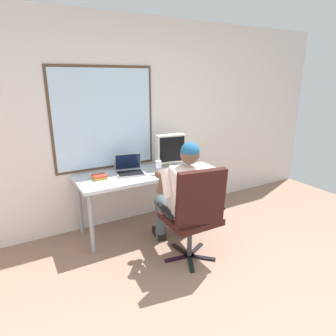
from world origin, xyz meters
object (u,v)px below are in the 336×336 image
(person_seated, at_px, (184,195))
(office_chair, at_px, (195,211))
(laptop, at_px, (129,168))
(desk, at_px, (147,177))
(crt_monitor, at_px, (170,149))
(wine_glass, at_px, (158,165))
(book_stack, at_px, (99,177))

(person_seated, bearing_deg, office_chair, -97.91)
(person_seated, xyz_separation_m, laptop, (-0.30, 0.74, 0.14))
(person_seated, bearing_deg, desk, 98.95)
(desk, xyz_separation_m, crt_monitor, (0.35, 0.04, 0.30))
(crt_monitor, relative_size, wine_glass, 2.57)
(wine_glass, bearing_deg, person_seated, -87.70)
(laptop, xyz_separation_m, book_stack, (-0.38, -0.04, -0.04))
(book_stack, bearing_deg, office_chair, -56.43)
(desk, relative_size, crt_monitor, 4.04)
(crt_monitor, xyz_separation_m, laptop, (-0.55, 0.03, -0.17))
(office_chair, bearing_deg, wine_glass, 88.90)
(office_chair, xyz_separation_m, crt_monitor, (0.28, 0.97, 0.37))
(desk, relative_size, person_seated, 1.36)
(laptop, height_order, wine_glass, laptop)
(desk, xyz_separation_m, laptop, (-0.20, 0.07, 0.13))
(office_chair, distance_m, crt_monitor, 1.08)
(crt_monitor, height_order, laptop, crt_monitor)
(desk, height_order, book_stack, book_stack)
(person_seated, distance_m, crt_monitor, 0.81)
(office_chair, bearing_deg, book_stack, 123.57)
(desk, distance_m, wine_glass, 0.24)
(office_chair, xyz_separation_m, person_seated, (0.04, 0.26, 0.07))
(office_chair, relative_size, laptop, 2.76)
(wine_glass, bearing_deg, laptop, 142.65)
(crt_monitor, relative_size, book_stack, 2.75)
(office_chair, relative_size, crt_monitor, 2.49)
(desk, xyz_separation_m, person_seated, (0.11, -0.67, -0.01))
(desk, distance_m, laptop, 0.25)
(wine_glass, bearing_deg, office_chair, -91.10)
(desk, height_order, person_seated, person_seated)
(office_chair, relative_size, wine_glass, 6.40)
(crt_monitor, relative_size, laptop, 1.11)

